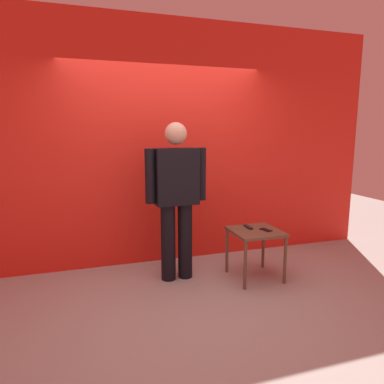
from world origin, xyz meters
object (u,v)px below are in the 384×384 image
at_px(standing_person, 176,194).
at_px(side_table, 256,237).
at_px(cell_phone, 266,230).
at_px(tv_remote, 248,227).

height_order(standing_person, side_table, standing_person).
distance_m(side_table, cell_phone, 0.14).
bearing_deg(cell_phone, side_table, 142.53).
distance_m(cell_phone, tv_remote, 0.21).
height_order(side_table, tv_remote, tv_remote).
bearing_deg(standing_person, side_table, -16.96).
bearing_deg(tv_remote, side_table, -70.48).
height_order(standing_person, tv_remote, standing_person).
xyz_separation_m(standing_person, tv_remote, (0.83, -0.15, -0.42)).
relative_size(standing_person, cell_phone, 12.43).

